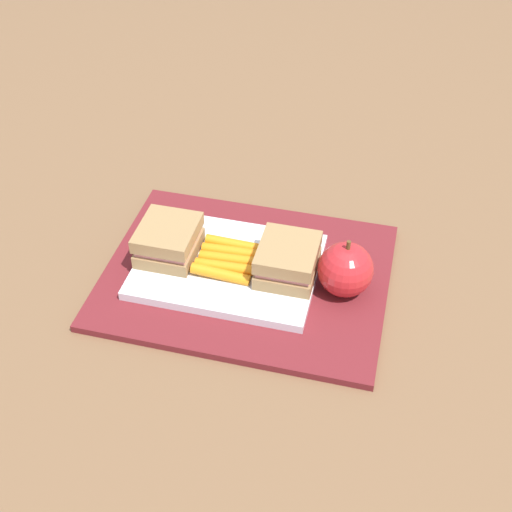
% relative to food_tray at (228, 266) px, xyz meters
% --- Properties ---
extents(ground_plane, '(2.40, 2.40, 0.00)m').
position_rel_food_tray_xyz_m(ground_plane, '(0.03, 0.00, -0.02)').
color(ground_plane, brown).
extents(lunchbag_mat, '(0.36, 0.28, 0.01)m').
position_rel_food_tray_xyz_m(lunchbag_mat, '(0.03, 0.00, -0.01)').
color(lunchbag_mat, maroon).
rests_on(lunchbag_mat, ground_plane).
extents(food_tray, '(0.23, 0.17, 0.01)m').
position_rel_food_tray_xyz_m(food_tray, '(0.00, 0.00, 0.00)').
color(food_tray, white).
rests_on(food_tray, lunchbag_mat).
extents(sandwich_half_left, '(0.07, 0.08, 0.04)m').
position_rel_food_tray_xyz_m(sandwich_half_left, '(-0.08, 0.00, 0.03)').
color(sandwich_half_left, '#9E7A4C').
rests_on(sandwich_half_left, food_tray).
extents(sandwich_half_right, '(0.07, 0.08, 0.04)m').
position_rel_food_tray_xyz_m(sandwich_half_right, '(0.08, 0.00, 0.03)').
color(sandwich_half_right, '#9E7A4C').
rests_on(sandwich_half_right, food_tray).
extents(carrot_sticks_bundle, '(0.08, 0.07, 0.02)m').
position_rel_food_tray_xyz_m(carrot_sticks_bundle, '(0.00, -0.00, 0.01)').
color(carrot_sticks_bundle, orange).
rests_on(carrot_sticks_bundle, food_tray).
extents(apple, '(0.07, 0.07, 0.08)m').
position_rel_food_tray_xyz_m(apple, '(0.15, 0.00, 0.03)').
color(apple, red).
rests_on(apple, lunchbag_mat).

